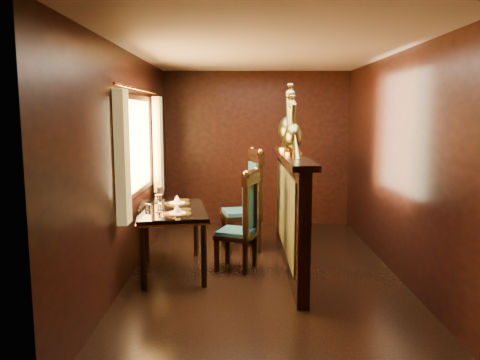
{
  "coord_description": "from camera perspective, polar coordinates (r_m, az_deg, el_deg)",
  "views": [
    {
      "loc": [
        -0.25,
        -5.15,
        1.82
      ],
      "look_at": [
        -0.27,
        0.24,
        1.05
      ],
      "focal_mm": 35.0,
      "sensor_mm": 36.0,
      "label": 1
    }
  ],
  "objects": [
    {
      "name": "peacock_right",
      "position": [
        5.85,
        5.9,
        7.54
      ],
      "size": [
        0.26,
        0.69,
        0.82
      ],
      "primitive_type": null,
      "color": "#184829",
      "rests_on": "partition"
    },
    {
      "name": "chair_right",
      "position": [
        6.27,
        1.21,
        -2.06
      ],
      "size": [
        0.6,
        0.62,
        1.37
      ],
      "rotation": [
        0.0,
        0.0,
        0.24
      ],
      "color": "black",
      "rests_on": "ground"
    },
    {
      "name": "peacock_left",
      "position": [
        5.25,
        6.55,
        6.69
      ],
      "size": [
        0.21,
        0.56,
        0.67
      ],
      "primitive_type": null,
      "color": "#184829",
      "rests_on": "partition"
    },
    {
      "name": "partition",
      "position": [
        5.59,
        6.08,
        -3.37
      ],
      "size": [
        0.26,
        2.7,
        1.36
      ],
      "color": "black",
      "rests_on": "ground"
    },
    {
      "name": "room_shell",
      "position": [
        5.18,
        2.05,
        5.46
      ],
      "size": [
        3.04,
        5.04,
        2.52
      ],
      "color": "black",
      "rests_on": "ground"
    },
    {
      "name": "ground",
      "position": [
        5.47,
        2.88,
        -11.35
      ],
      "size": [
        5.0,
        5.0,
        0.0
      ],
      "primitive_type": "plane",
      "color": "black",
      "rests_on": "ground"
    },
    {
      "name": "dining_table",
      "position": [
        5.43,
        -8.32,
        -4.18
      ],
      "size": [
        0.97,
        1.37,
        0.95
      ],
      "rotation": [
        0.0,
        0.0,
        0.17
      ],
      "color": "black",
      "rests_on": "ground"
    },
    {
      "name": "chair_left",
      "position": [
        5.43,
        0.62,
        -4.62
      ],
      "size": [
        0.56,
        0.57,
        1.2
      ],
      "rotation": [
        0.0,
        0.0,
        -0.35
      ],
      "color": "black",
      "rests_on": "ground"
    }
  ]
}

